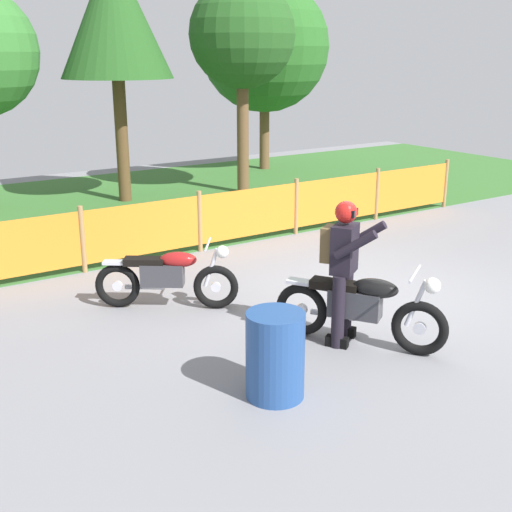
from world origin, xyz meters
name	(u,v)px	position (x,y,z in m)	size (l,w,h in m)	color
ground	(373,295)	(0.00, 0.00, -0.01)	(24.00, 24.00, 0.02)	gray
grass_verge	(155,202)	(0.00, 7.18, 0.01)	(24.00, 7.98, 0.01)	#386B2D
barrier_fence	(250,213)	(0.00, 3.19, 0.54)	(10.27, 0.08, 1.05)	#997547
tree_near_left	(114,14)	(-0.53, 7.65, 4.03)	(2.42, 2.42, 5.41)	brown
tree_near_right	(242,36)	(2.23, 6.94, 3.63)	(2.44, 2.44, 4.88)	brown
tree_rightmost	(265,47)	(4.56, 9.46, 3.41)	(3.59, 3.59, 5.22)	brown
motorcycle_lead	(360,307)	(-1.29, -1.12, 0.47)	(1.20, 1.77, 0.97)	black
motorcycle_trailing	(167,276)	(-2.63, 1.14, 0.44)	(1.61, 1.19, 0.90)	black
rider_lead	(343,264)	(-1.41, -0.94, 0.95)	(0.72, 0.79, 1.69)	black
oil_drum	(275,355)	(-2.79, -1.57, 0.44)	(0.58, 0.58, 0.88)	navy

